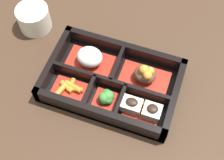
# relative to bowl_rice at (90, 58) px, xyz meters

# --- Properties ---
(ground_plane) EXTENTS (3.00, 3.00, 0.00)m
(ground_plane) POSITION_rel_bowl_rice_xyz_m (0.07, -0.03, -0.03)
(ground_plane) COLOR #382619
(bento_base) EXTENTS (0.30, 0.19, 0.01)m
(bento_base) POSITION_rel_bowl_rice_xyz_m (0.07, -0.03, -0.03)
(bento_base) COLOR black
(bento_base) RESTS_ON ground_plane
(bento_rim) EXTENTS (0.30, 0.19, 0.05)m
(bento_rim) POSITION_rel_bowl_rice_xyz_m (0.07, -0.04, -0.01)
(bento_rim) COLOR black
(bento_rim) RESTS_ON ground_plane
(bowl_rice) EXTENTS (0.11, 0.07, 0.05)m
(bowl_rice) POSITION_rel_bowl_rice_xyz_m (0.00, 0.00, 0.00)
(bowl_rice) COLOR maroon
(bowl_rice) RESTS_ON bento_base
(bowl_stew) EXTENTS (0.11, 0.07, 0.05)m
(bowl_stew) POSITION_rel_bowl_rice_xyz_m (0.13, -0.00, -0.00)
(bowl_stew) COLOR maroon
(bowl_stew) RESTS_ON bento_base
(bowl_carrots) EXTENTS (0.08, 0.06, 0.02)m
(bowl_carrots) POSITION_rel_bowl_rice_xyz_m (-0.02, -0.08, -0.01)
(bowl_carrots) COLOR maroon
(bowl_carrots) RESTS_ON bento_base
(bowl_greens) EXTENTS (0.05, 0.05, 0.03)m
(bowl_greens) POSITION_rel_bowl_rice_xyz_m (0.07, -0.08, -0.01)
(bowl_greens) COLOR maroon
(bowl_greens) RESTS_ON bento_base
(bowl_tofu) EXTENTS (0.09, 0.05, 0.04)m
(bowl_tofu) POSITION_rel_bowl_rice_xyz_m (0.15, -0.08, -0.01)
(bowl_tofu) COLOR maroon
(bowl_tofu) RESTS_ON bento_base
(tea_cup) EXTENTS (0.08, 0.08, 0.06)m
(tea_cup) POSITION_rel_bowl_rice_xyz_m (-0.18, 0.07, 0.00)
(tea_cup) COLOR beige
(tea_cup) RESTS_ON ground_plane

